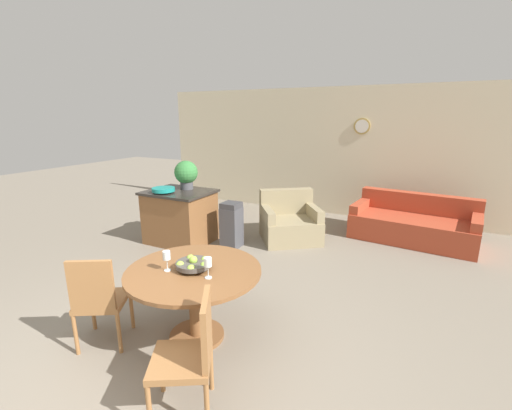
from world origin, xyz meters
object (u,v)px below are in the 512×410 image
at_px(dining_chair_near_right, 191,351).
at_px(wine_glass_left, 167,256).
at_px(wine_glass_right, 208,263).
at_px(trash_bin, 232,225).
at_px(dining_table, 195,285).
at_px(armchair, 290,224).
at_px(fruit_bowl, 194,264).
at_px(potted_plant, 186,173).
at_px(dining_chair_near_left, 99,298).
at_px(couch, 413,224).
at_px(kitchen_island, 180,216).
at_px(teal_bowl, 163,190).

height_order(dining_chair_near_right, wine_glass_left, wine_glass_left).
bearing_deg(dining_chair_near_right, wine_glass_right, -6.31).
height_order(dining_chair_near_right, trash_bin, dining_chair_near_right).
relative_size(dining_table, armchair, 0.99).
relative_size(fruit_bowl, wine_glass_right, 1.70).
bearing_deg(potted_plant, dining_chair_near_left, -68.25).
height_order(dining_chair_near_left, potted_plant, potted_plant).
distance_m(dining_chair_near_right, trash_bin, 3.28).
distance_m(trash_bin, armchair, 1.05).
xyz_separation_m(trash_bin, armchair, (0.73, 0.75, -0.09)).
height_order(dining_chair_near_right, couch, dining_chair_near_right).
bearing_deg(wine_glass_right, wine_glass_left, -173.67).
height_order(fruit_bowl, armchair, fruit_bowl).
bearing_deg(couch, dining_chair_near_left, -112.16).
height_order(fruit_bowl, potted_plant, potted_plant).
distance_m(wine_glass_left, trash_bin, 2.53).
relative_size(kitchen_island, armchair, 0.84).
relative_size(dining_chair_near_right, wine_glass_left, 4.77).
bearing_deg(fruit_bowl, couch, 66.30).
distance_m(wine_glass_left, potted_plant, 2.89).
height_order(kitchen_island, teal_bowl, teal_bowl).
bearing_deg(wine_glass_right, couch, 69.42).
bearing_deg(dining_chair_near_right, kitchen_island, 10.21).
distance_m(dining_chair_near_left, potted_plant, 3.02).
relative_size(dining_chair_near_left, kitchen_island, 0.85).
xyz_separation_m(dining_table, couch, (1.74, 3.96, -0.29)).
distance_m(dining_chair_near_left, couch, 5.09).
distance_m(teal_bowl, couch, 4.32).
relative_size(dining_chair_near_left, couch, 0.44).
xyz_separation_m(teal_bowl, potted_plant, (0.16, 0.41, 0.22)).
bearing_deg(armchair, potted_plant, 169.18).
bearing_deg(fruit_bowl, dining_chair_near_left, -145.33).
bearing_deg(kitchen_island, couch, 28.10).
distance_m(teal_bowl, potted_plant, 0.49).
distance_m(dining_table, dining_chair_near_left, 0.87).
relative_size(trash_bin, couch, 0.36).
height_order(potted_plant, armchair, potted_plant).
bearing_deg(dining_chair_near_left, kitchen_island, 83.84).
xyz_separation_m(wine_glass_right, potted_plant, (-2.03, 2.33, 0.30)).
bearing_deg(couch, teal_bowl, -143.49).
bearing_deg(wine_glass_right, dining_table, 159.02).
bearing_deg(fruit_bowl, dining_chair_near_right, -55.36).
height_order(couch, armchair, armchair).
xyz_separation_m(wine_glass_left, kitchen_island, (-1.63, 2.19, -0.42)).
xyz_separation_m(wine_glass_right, couch, (1.52, 4.05, -0.59)).
xyz_separation_m(fruit_bowl, couch, (1.74, 3.96, -0.51)).
distance_m(dining_chair_near_left, teal_bowl, 2.68).
xyz_separation_m(dining_chair_near_right, fruit_bowl, (-0.49, 0.71, 0.28)).
height_order(dining_table, fruit_bowl, fruit_bowl).
relative_size(teal_bowl, couch, 0.18).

